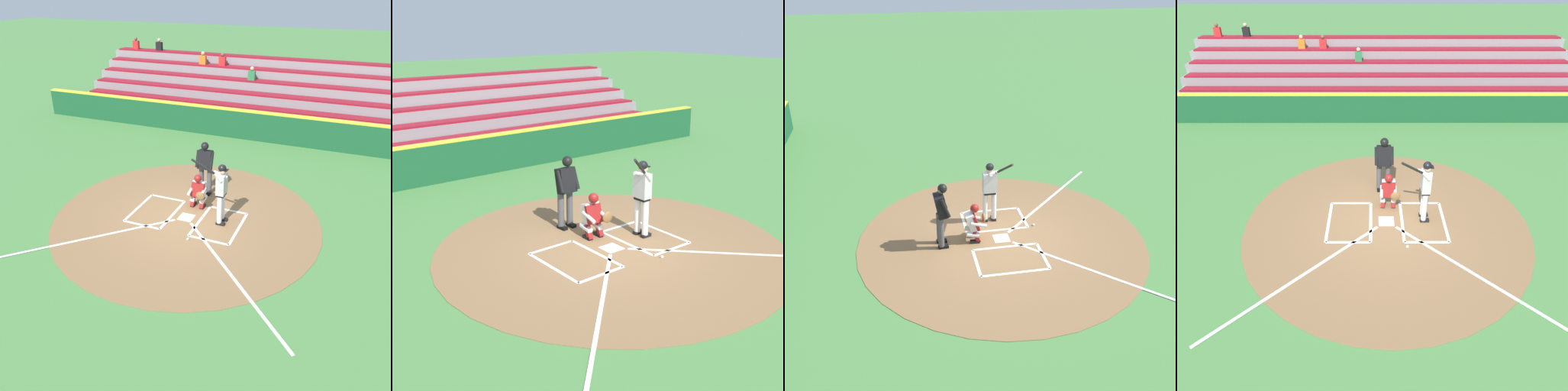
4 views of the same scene
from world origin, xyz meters
TOP-DOWN VIEW (x-y plane):
  - ground_plane at (0.00, 0.00)m, footprint 120.00×120.00m
  - dirt_circle at (0.00, 0.00)m, footprint 8.00×8.00m
  - home_plate_and_chalk at (0.00, 0.88)m, footprint 7.93×4.91m
  - batter at (-1.04, -0.12)m, footprint 0.92×0.72m
  - catcher at (-0.09, -0.76)m, footprint 0.59×0.61m
  - plate_umpire at (0.04, -1.67)m, footprint 0.59×0.43m
  - baseball at (-0.52, 1.09)m, footprint 0.07×0.07m
  - backstop_wall at (0.00, -7.50)m, footprint 22.00×0.36m
  - bleacher_stand at (0.01, -11.33)m, footprint 20.00×5.10m

SIDE VIEW (x-z plane):
  - ground_plane at x=0.00m, z-range 0.00..0.00m
  - dirt_circle at x=0.00m, z-range 0.00..0.01m
  - home_plate_and_chalk at x=0.00m, z-range 0.01..0.02m
  - baseball at x=-0.52m, z-range 0.00..0.07m
  - catcher at x=-0.09m, z-range 0.02..1.15m
  - backstop_wall at x=0.00m, z-range 0.00..1.31m
  - bleacher_stand at x=0.01m, z-range -0.72..2.73m
  - plate_umpire at x=0.04m, z-range 0.14..2.01m
  - batter at x=-1.04m, z-range 0.04..2.16m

